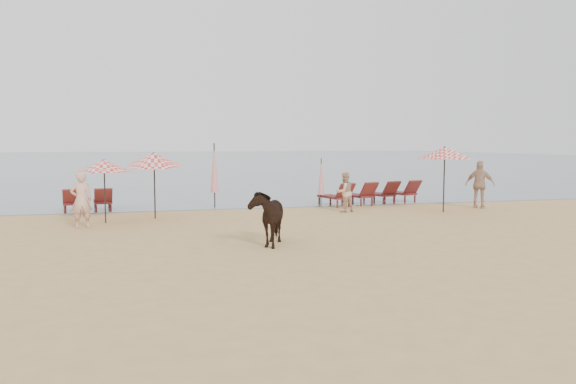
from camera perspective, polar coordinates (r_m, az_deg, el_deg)
The scene contains 13 objects.
ground at distance 12.87m, azimuth 5.50°, elevation -6.80°, with size 120.00×120.00×0.00m, color tan.
sea at distance 91.99m, azimuth -11.55°, elevation 3.32°, with size 160.00×140.00×0.06m, color #51606B.
lounger_cluster_left at distance 22.72m, azimuth -19.68°, elevation -0.80°, with size 1.93×1.87×0.63m.
lounger_cluster_right at distance 24.26m, azimuth 8.49°, elevation -0.12°, with size 4.61×2.91×0.68m.
umbrella_open_left_a at distance 19.23m, azimuth -18.18°, elevation 2.55°, with size 1.84×1.84×2.09m.
umbrella_open_left_b at distance 19.90m, azimuth -13.46°, elevation 3.26°, with size 1.87×1.90×2.38m.
umbrella_open_right at distance 21.95m, azimuth 15.63°, elevation 3.84°, with size 2.04×2.04×2.49m.
umbrella_closed_left at distance 22.73m, azimuth -7.49°, elevation 2.41°, with size 0.32×0.32×2.61m.
umbrella_closed_right at distance 23.24m, azimuth 3.38°, elevation 1.56°, with size 0.24×0.24×1.99m.
cow at distance 14.48m, azimuth -2.15°, elevation -2.52°, with size 0.79×1.73×1.46m, color black.
beachgoer_left at distance 18.37m, azimuth -20.28°, elevation -0.77°, with size 0.64×0.42×1.75m, color #D9A187.
beachgoer_right_a at distance 21.37m, azimuth 5.77°, elevation -0.02°, with size 0.74×0.57×1.51m, color tan.
beachgoer_right_b at distance 23.77m, azimuth 18.92°, elevation 0.72°, with size 1.12×0.47×1.91m, color tan.
Camera 1 is at (-4.26, -11.86, 2.64)m, focal length 35.00 mm.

